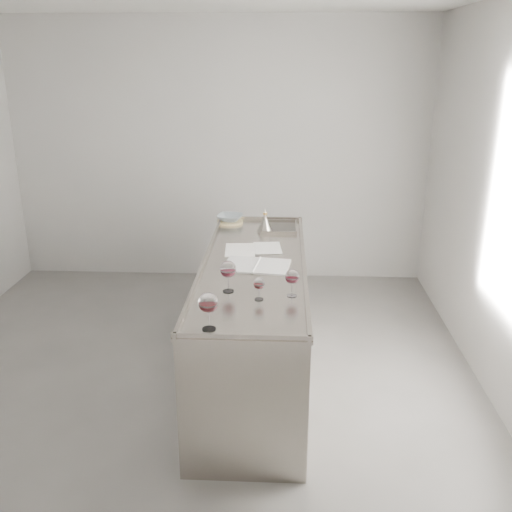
{
  "coord_description": "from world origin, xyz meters",
  "views": [
    {
      "loc": [
        0.72,
        -3.64,
        2.38
      ],
      "look_at": [
        0.52,
        0.24,
        1.02
      ],
      "focal_mm": 40.0,
      "sensor_mm": 36.0,
      "label": 1
    }
  ],
  "objects_px": {
    "counter": "(254,321)",
    "ceramic_bowl": "(230,218)",
    "wine_glass_right": "(292,277)",
    "wine_funnel": "(265,225)",
    "wine_glass_left": "(208,304)",
    "notebook": "(256,265)",
    "wine_glass_middle": "(228,270)",
    "wine_glass_small": "(259,284)"
  },
  "relations": [
    {
      "from": "wine_glass_small",
      "to": "wine_funnel",
      "type": "distance_m",
      "value": 1.46
    },
    {
      "from": "counter",
      "to": "wine_funnel",
      "type": "bearing_deg",
      "value": 86.06
    },
    {
      "from": "wine_glass_left",
      "to": "wine_glass_small",
      "type": "distance_m",
      "value": 0.5
    },
    {
      "from": "wine_glass_left",
      "to": "wine_glass_small",
      "type": "relative_size",
      "value": 1.52
    },
    {
      "from": "wine_glass_left",
      "to": "notebook",
      "type": "relative_size",
      "value": 0.43
    },
    {
      "from": "ceramic_bowl",
      "to": "wine_funnel",
      "type": "height_order",
      "value": "wine_funnel"
    },
    {
      "from": "wine_glass_small",
      "to": "wine_glass_middle",
      "type": "bearing_deg",
      "value": 149.08
    },
    {
      "from": "notebook",
      "to": "wine_funnel",
      "type": "relative_size",
      "value": 2.34
    },
    {
      "from": "wine_glass_middle",
      "to": "wine_glass_small",
      "type": "relative_size",
      "value": 1.44
    },
    {
      "from": "wine_glass_middle",
      "to": "wine_glass_right",
      "type": "distance_m",
      "value": 0.42
    },
    {
      "from": "wine_funnel",
      "to": "wine_glass_right",
      "type": "bearing_deg",
      "value": -81.01
    },
    {
      "from": "wine_glass_middle",
      "to": "wine_funnel",
      "type": "relative_size",
      "value": 0.96
    },
    {
      "from": "wine_glass_left",
      "to": "ceramic_bowl",
      "type": "bearing_deg",
      "value": 92.2
    },
    {
      "from": "wine_glass_middle",
      "to": "notebook",
      "type": "height_order",
      "value": "wine_glass_middle"
    },
    {
      "from": "counter",
      "to": "wine_funnel",
      "type": "distance_m",
      "value": 0.96
    },
    {
      "from": "wine_glass_middle",
      "to": "ceramic_bowl",
      "type": "bearing_deg",
      "value": 94.93
    },
    {
      "from": "wine_glass_right",
      "to": "wine_funnel",
      "type": "relative_size",
      "value": 0.83
    },
    {
      "from": "counter",
      "to": "wine_glass_right",
      "type": "xyz_separation_m",
      "value": [
        0.27,
        -0.59,
        0.6
      ]
    },
    {
      "from": "wine_glass_middle",
      "to": "wine_funnel",
      "type": "height_order",
      "value": "wine_funnel"
    },
    {
      "from": "wine_glass_left",
      "to": "wine_funnel",
      "type": "xyz_separation_m",
      "value": [
        0.25,
        1.88,
        -0.09
      ]
    },
    {
      "from": "wine_glass_left",
      "to": "notebook",
      "type": "height_order",
      "value": "wine_glass_left"
    },
    {
      "from": "wine_glass_middle",
      "to": "wine_glass_small",
      "type": "bearing_deg",
      "value": -30.92
    },
    {
      "from": "counter",
      "to": "wine_funnel",
      "type": "relative_size",
      "value": 11.16
    },
    {
      "from": "wine_glass_right",
      "to": "wine_glass_small",
      "type": "xyz_separation_m",
      "value": [
        -0.21,
        -0.07,
        -0.03
      ]
    },
    {
      "from": "wine_funnel",
      "to": "wine_glass_left",
      "type": "bearing_deg",
      "value": -97.49
    },
    {
      "from": "notebook",
      "to": "wine_glass_right",
      "type": "bearing_deg",
      "value": -56.98
    },
    {
      "from": "notebook",
      "to": "wine_funnel",
      "type": "height_order",
      "value": "wine_funnel"
    },
    {
      "from": "wine_glass_right",
      "to": "notebook",
      "type": "distance_m",
      "value": 0.6
    },
    {
      "from": "wine_glass_right",
      "to": "wine_glass_small",
      "type": "height_order",
      "value": "wine_glass_right"
    },
    {
      "from": "wine_glass_middle",
      "to": "wine_funnel",
      "type": "bearing_deg",
      "value": 81.83
    },
    {
      "from": "counter",
      "to": "wine_glass_right",
      "type": "distance_m",
      "value": 0.88
    },
    {
      "from": "counter",
      "to": "ceramic_bowl",
      "type": "height_order",
      "value": "ceramic_bowl"
    },
    {
      "from": "ceramic_bowl",
      "to": "notebook",
      "type": "bearing_deg",
      "value": -75.3
    },
    {
      "from": "wine_glass_small",
      "to": "notebook",
      "type": "height_order",
      "value": "wine_glass_small"
    },
    {
      "from": "counter",
      "to": "wine_glass_small",
      "type": "xyz_separation_m",
      "value": [
        0.07,
        -0.65,
        0.57
      ]
    },
    {
      "from": "wine_glass_small",
      "to": "notebook",
      "type": "relative_size",
      "value": 0.29
    },
    {
      "from": "wine_glass_right",
      "to": "ceramic_bowl",
      "type": "relative_size",
      "value": 0.78
    },
    {
      "from": "wine_glass_left",
      "to": "wine_funnel",
      "type": "relative_size",
      "value": 1.01
    },
    {
      "from": "wine_glass_left",
      "to": "wine_glass_middle",
      "type": "distance_m",
      "value": 0.55
    },
    {
      "from": "wine_glass_middle",
      "to": "wine_glass_right",
      "type": "bearing_deg",
      "value": -7.73
    },
    {
      "from": "wine_glass_left",
      "to": "wine_glass_right",
      "type": "distance_m",
      "value": 0.68
    },
    {
      "from": "counter",
      "to": "wine_glass_right",
      "type": "relative_size",
      "value": 13.46
    }
  ]
}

